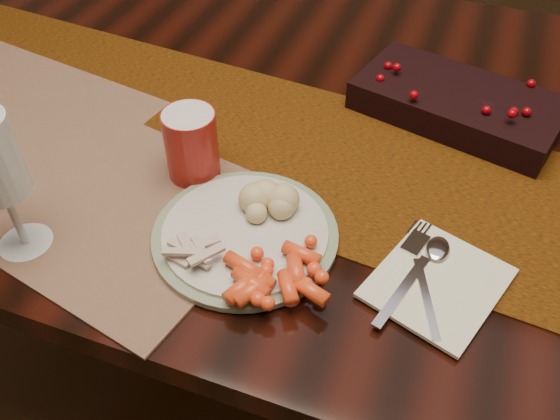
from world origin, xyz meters
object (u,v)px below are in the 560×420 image
(dining_table, at_px, (331,268))
(placemat_main, at_px, (104,200))
(turkey_shreds, at_px, (196,252))
(wine_glass, at_px, (2,188))
(baby_carrots, at_px, (275,267))
(napkin, at_px, (438,283))
(red_cup, at_px, (192,145))
(dinner_plate, at_px, (245,234))
(centerpiece, at_px, (458,99))
(mashed_potatoes, at_px, (264,200))

(dining_table, xyz_separation_m, placemat_main, (-0.26, -0.30, 0.38))
(turkey_shreds, height_order, wine_glass, wine_glass)
(dining_table, xyz_separation_m, baby_carrots, (0.01, -0.35, 0.40))
(baby_carrots, relative_size, wine_glass, 0.60)
(placemat_main, bearing_deg, napkin, 13.77)
(red_cup, bearing_deg, placemat_main, -134.66)
(placemat_main, height_order, dinner_plate, dinner_plate)
(centerpiece, distance_m, placemat_main, 0.56)
(napkin, bearing_deg, wine_glass, -148.27)
(dining_table, distance_m, napkin, 0.52)
(dining_table, bearing_deg, placemat_main, -130.92)
(dining_table, distance_m, placemat_main, 0.55)
(dining_table, relative_size, placemat_main, 4.15)
(placemat_main, height_order, napkin, napkin)
(dinner_plate, distance_m, mashed_potatoes, 0.05)
(napkin, bearing_deg, placemat_main, -159.68)
(dinner_plate, relative_size, napkin, 1.52)
(dining_table, height_order, napkin, napkin)
(dining_table, height_order, centerpiece, centerpiece)
(dining_table, xyz_separation_m, centerpiece, (0.16, 0.07, 0.41))
(placemat_main, bearing_deg, red_cup, 57.78)
(placemat_main, distance_m, wine_glass, 0.15)
(dinner_plate, height_order, red_cup, red_cup)
(baby_carrots, distance_m, wine_glass, 0.33)
(dinner_plate, distance_m, turkey_shreds, 0.08)
(centerpiece, relative_size, red_cup, 3.09)
(turkey_shreds, distance_m, red_cup, 0.18)
(mashed_potatoes, relative_size, napkin, 0.50)
(dining_table, bearing_deg, red_cup, -129.04)
(baby_carrots, relative_size, napkin, 0.75)
(centerpiece, bearing_deg, placemat_main, -139.10)
(baby_carrots, xyz_separation_m, red_cup, (-0.18, 0.15, 0.03))
(mashed_potatoes, bearing_deg, turkey_shreds, -115.59)
(placemat_main, bearing_deg, turkey_shreds, -7.07)
(mashed_potatoes, bearing_deg, dining_table, 81.66)
(centerpiece, relative_size, baby_carrots, 2.68)
(baby_carrots, height_order, turkey_shreds, baby_carrots)
(mashed_potatoes, relative_size, red_cup, 0.77)
(centerpiece, distance_m, dinner_plate, 0.43)
(turkey_shreds, relative_size, red_cup, 0.76)
(red_cup, bearing_deg, baby_carrots, -39.25)
(red_cup, bearing_deg, mashed_potatoes, -23.01)
(centerpiece, bearing_deg, red_cup, -140.48)
(placemat_main, xyz_separation_m, baby_carrots, (0.27, -0.05, 0.03))
(dining_table, xyz_separation_m, turkey_shreds, (-0.09, -0.36, 0.40))
(centerpiece, bearing_deg, dining_table, -157.68)
(centerpiece, bearing_deg, turkey_shreds, -120.32)
(turkey_shreds, height_order, napkin, turkey_shreds)
(napkin, relative_size, red_cup, 1.55)
(placemat_main, height_order, baby_carrots, baby_carrots)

